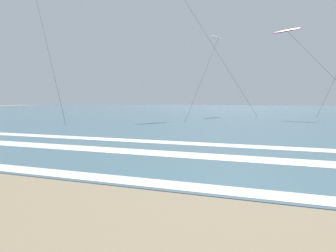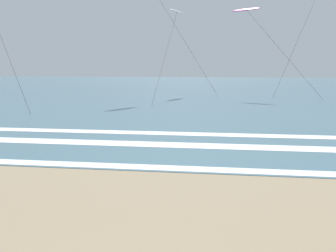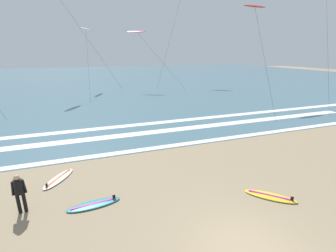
# 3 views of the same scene
# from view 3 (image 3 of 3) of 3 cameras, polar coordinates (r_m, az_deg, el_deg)

# --- Properties ---
(ground_plane) EXTENTS (160.00, 160.00, 0.00)m
(ground_plane) POSITION_cam_3_polar(r_m,az_deg,el_deg) (8.75, 17.78, -26.49)
(ground_plane) COLOR #937F60
(ocean_surface) EXTENTS (140.00, 90.00, 0.01)m
(ocean_surface) POSITION_cam_3_polar(r_m,az_deg,el_deg) (58.80, -15.95, 10.80)
(ocean_surface) COLOR #476B7A
(ocean_surface) RESTS_ON ground
(wave_foam_shoreline) EXTENTS (40.67, 0.55, 0.01)m
(wave_foam_shoreline) POSITION_cam_3_polar(r_m,az_deg,el_deg) (16.07, 2.92, -4.41)
(wave_foam_shoreline) COLOR white
(wave_foam_shoreline) RESTS_ON ocean_surface
(wave_foam_mid_break) EXTENTS (36.91, 0.93, 0.01)m
(wave_foam_mid_break) POSITION_cam_3_polar(r_m,az_deg,el_deg) (18.79, -0.78, -1.14)
(wave_foam_mid_break) COLOR white
(wave_foam_mid_break) RESTS_ON ocean_surface
(wave_foam_outer_break) EXTENTS (55.96, 0.80, 0.01)m
(wave_foam_outer_break) POSITION_cam_3_polar(r_m,az_deg,el_deg) (20.21, -11.73, -0.17)
(wave_foam_outer_break) COLOR white
(wave_foam_outer_break) RESTS_ON ocean_surface
(surfer_left_far) EXTENTS (0.51, 0.32, 1.60)m
(surfer_left_far) POSITION_cam_3_polar(r_m,az_deg,el_deg) (10.87, -31.85, -12.84)
(surfer_left_far) COLOR black
(surfer_left_far) RESTS_ON ground
(surfboard_left_pile) EXTENTS (1.91, 1.91, 0.25)m
(surfboard_left_pile) POSITION_cam_3_polar(r_m,az_deg,el_deg) (11.51, 23.11, -15.07)
(surfboard_left_pile) COLOR yellow
(surfboard_left_pile) RESTS_ON ground
(surfboard_right_spare) EXTENTS (1.64, 2.09, 0.25)m
(surfboard_right_spare) POSITION_cam_3_polar(r_m,az_deg,el_deg) (13.05, -24.52, -11.28)
(surfboard_right_spare) COLOR silver
(surfboard_right_spare) RESTS_ON ground
(surfboard_near_water) EXTENTS (2.15, 0.80, 0.25)m
(surfboard_near_water) POSITION_cam_3_polar(r_m,az_deg,el_deg) (10.61, -17.15, -17.33)
(surfboard_near_water) COLOR teal
(surfboard_near_water) RESTS_ON ground
(kite_white_high_left) EXTENTS (1.90, 14.82, 9.62)m
(kite_white_high_left) POSITION_cam_3_polar(r_m,az_deg,el_deg) (43.07, -18.93, 20.90)
(kite_white_high_left) COLOR white
(kite_white_high_left) RESTS_ON ground
(kite_red_mid_center) EXTENTS (5.45, 9.74, 11.13)m
(kite_red_mid_center) POSITION_cam_3_polar(r_m,az_deg,el_deg) (32.22, 19.93, 25.05)
(kite_red_mid_center) COLOR red
(kite_red_mid_center) RESTS_ON ground
(kite_magenta_far_left) EXTENTS (9.01, 3.92, 9.20)m
(kite_magenta_far_left) POSITION_cam_3_polar(r_m,az_deg,el_deg) (41.15, -7.51, 21.27)
(kite_magenta_far_left) COLOR #CC2384
(kite_magenta_far_left) RESTS_ON ground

